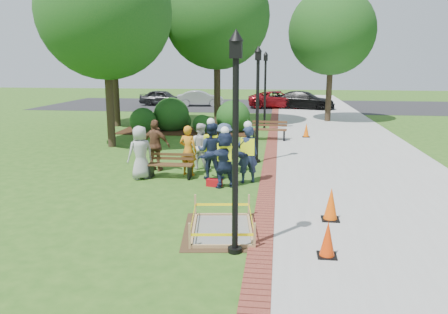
# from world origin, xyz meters

# --- Properties ---
(ground) EXTENTS (100.00, 100.00, 0.00)m
(ground) POSITION_xyz_m (0.00, 0.00, 0.00)
(ground) COLOR #285116
(ground) RESTS_ON ground
(sidewalk) EXTENTS (6.00, 60.00, 0.02)m
(sidewalk) POSITION_xyz_m (5.00, 10.00, 0.01)
(sidewalk) COLOR #9E9E99
(sidewalk) RESTS_ON ground
(brick_edging) EXTENTS (0.50, 60.00, 0.03)m
(brick_edging) POSITION_xyz_m (1.75, 10.00, 0.01)
(brick_edging) COLOR maroon
(brick_edging) RESTS_ON ground
(mulch_bed) EXTENTS (7.00, 3.00, 0.05)m
(mulch_bed) POSITION_xyz_m (-3.00, 12.00, 0.02)
(mulch_bed) COLOR #381E0F
(mulch_bed) RESTS_ON ground
(parking_lot) EXTENTS (36.00, 12.00, 0.01)m
(parking_lot) POSITION_xyz_m (0.00, 27.00, 0.00)
(parking_lot) COLOR black
(parking_lot) RESTS_ON ground
(wet_concrete_pad) EXTENTS (1.99, 2.50, 0.55)m
(wet_concrete_pad) POSITION_xyz_m (0.86, -1.94, 0.23)
(wet_concrete_pad) COLOR #47331E
(wet_concrete_pad) RESTS_ON ground
(bench_near) EXTENTS (1.46, 0.51, 0.78)m
(bench_near) POSITION_xyz_m (-1.40, 2.38, 0.25)
(bench_near) COLOR #4F2D1B
(bench_near) RESTS_ON ground
(bench_far) EXTENTS (1.70, 0.66, 0.90)m
(bench_far) POSITION_xyz_m (1.59, 9.85, 0.29)
(bench_far) COLOR brown
(bench_far) RESTS_ON ground
(cone_front) EXTENTS (0.37, 0.37, 0.73)m
(cone_front) POSITION_xyz_m (3.03, -3.01, 0.35)
(cone_front) COLOR black
(cone_front) RESTS_ON ground
(cone_back) EXTENTS (0.41, 0.41, 0.81)m
(cone_back) POSITION_xyz_m (3.32, -0.96, 0.39)
(cone_back) COLOR black
(cone_back) RESTS_ON ground
(cone_far) EXTENTS (0.36, 0.36, 0.71)m
(cone_far) POSITION_xyz_m (3.41, 10.85, 0.34)
(cone_far) COLOR black
(cone_far) RESTS_ON ground
(toolbox) EXTENTS (0.50, 0.36, 0.22)m
(toolbox) POSITION_xyz_m (0.16, 1.59, 0.11)
(toolbox) COLOR #9C0C11
(toolbox) RESTS_ON ground
(lamp_near) EXTENTS (0.28, 0.28, 4.26)m
(lamp_near) POSITION_xyz_m (1.25, -3.00, 2.48)
(lamp_near) COLOR black
(lamp_near) RESTS_ON ground
(lamp_mid) EXTENTS (0.28, 0.28, 4.26)m
(lamp_mid) POSITION_xyz_m (1.25, 5.00, 2.48)
(lamp_mid) COLOR black
(lamp_mid) RESTS_ON ground
(lamp_far) EXTENTS (0.28, 0.28, 4.26)m
(lamp_far) POSITION_xyz_m (1.25, 13.00, 2.48)
(lamp_far) COLOR black
(lamp_far) RESTS_ON ground
(tree_left) EXTENTS (5.62, 5.62, 8.54)m
(tree_left) POSITION_xyz_m (-5.31, 7.32, 5.72)
(tree_left) COLOR #3D2D1E
(tree_left) RESTS_ON ground
(tree_back) EXTENTS (6.07, 6.07, 9.30)m
(tree_back) POSITION_xyz_m (-1.66, 14.96, 6.25)
(tree_back) COLOR #3D2D1E
(tree_back) RESTS_ON ground
(tree_right) EXTENTS (5.27, 5.27, 8.15)m
(tree_right) POSITION_xyz_m (5.10, 17.22, 5.50)
(tree_right) COLOR #3D2D1E
(tree_right) RESTS_ON ground
(tree_far) EXTENTS (6.24, 6.24, 9.41)m
(tree_far) POSITION_xyz_m (-7.37, 13.50, 6.29)
(tree_far) COLOR #3D2D1E
(tree_far) RESTS_ON ground
(shrub_a) EXTENTS (1.43, 1.43, 1.43)m
(shrub_a) POSITION_xyz_m (-5.14, 11.35, 0.00)
(shrub_a) COLOR #134416
(shrub_a) RESTS_ON ground
(shrub_b) EXTENTS (1.95, 1.95, 1.95)m
(shrub_b) POSITION_xyz_m (-3.81, 12.27, 0.00)
(shrub_b) COLOR #134416
(shrub_b) RESTS_ON ground
(shrub_c) EXTENTS (1.04, 1.04, 1.04)m
(shrub_c) POSITION_xyz_m (-2.00, 11.68, 0.00)
(shrub_c) COLOR #134416
(shrub_c) RESTS_ON ground
(shrub_d) EXTENTS (1.84, 1.84, 1.84)m
(shrub_d) POSITION_xyz_m (-0.40, 12.18, 0.00)
(shrub_d) COLOR #134416
(shrub_d) RESTS_ON ground
(shrub_e) EXTENTS (1.06, 1.06, 1.06)m
(shrub_e) POSITION_xyz_m (-3.31, 12.63, 0.00)
(shrub_e) COLOR #134416
(shrub_e) RESTS_ON ground
(casual_person_a) EXTENTS (0.64, 0.63, 1.71)m
(casual_person_a) POSITION_xyz_m (-2.32, 2.17, 0.86)
(casual_person_a) COLOR #9E9E9E
(casual_person_a) RESTS_ON ground
(casual_person_b) EXTENTS (0.60, 0.46, 1.66)m
(casual_person_b) POSITION_xyz_m (-0.90, 2.82, 0.83)
(casual_person_b) COLOR orange
(casual_person_b) RESTS_ON ground
(casual_person_c) EXTENTS (0.58, 0.45, 1.62)m
(casual_person_c) POSITION_xyz_m (-0.66, 3.71, 0.81)
(casual_person_c) COLOR silver
(casual_person_c) RESTS_ON ground
(casual_person_d) EXTENTS (0.62, 0.45, 1.77)m
(casual_person_d) POSITION_xyz_m (-2.12, 3.25, 0.89)
(casual_person_d) COLOR brown
(casual_person_d) RESTS_ON ground
(casual_person_e) EXTENTS (0.64, 0.59, 1.69)m
(casual_person_e) POSITION_xyz_m (0.25, 3.25, 0.84)
(casual_person_e) COLOR #34425C
(casual_person_e) RESTS_ON ground
(hivis_worker_a) EXTENTS (0.63, 0.53, 1.84)m
(hivis_worker_a) POSITION_xyz_m (0.48, 1.55, 0.92)
(hivis_worker_a) COLOR #1D244B
(hivis_worker_a) RESTS_ON ground
(hivis_worker_b) EXTENTS (0.66, 0.53, 1.94)m
(hivis_worker_b) POSITION_xyz_m (1.11, 2.14, 0.96)
(hivis_worker_b) COLOR #1C2B4A
(hivis_worker_b) RESTS_ON ground
(hivis_worker_c) EXTENTS (0.60, 0.41, 1.97)m
(hivis_worker_c) POSITION_xyz_m (-0.08, 2.45, 0.97)
(hivis_worker_c) COLOR #1A2B45
(hivis_worker_c) RESTS_ON ground
(parked_car_a) EXTENTS (2.50, 4.72, 1.47)m
(parked_car_a) POSITION_xyz_m (-7.96, 25.85, 0.00)
(parked_car_a) COLOR #232325
(parked_car_a) RESTS_ON ground
(parked_car_b) EXTENTS (2.48, 4.56, 1.41)m
(parked_car_b) POSITION_xyz_m (-4.68, 25.89, 0.00)
(parked_car_b) COLOR #BBBAC0
(parked_car_b) RESTS_ON ground
(parked_car_c) EXTENTS (2.32, 4.72, 1.50)m
(parked_car_c) POSITION_xyz_m (1.95, 25.09, 0.00)
(parked_car_c) COLOR maroon
(parked_car_c) RESTS_ON ground
(parked_car_d) EXTENTS (3.09, 5.04, 1.53)m
(parked_car_d) POSITION_xyz_m (4.00, 24.66, 0.00)
(parked_car_d) COLOR black
(parked_car_d) RESTS_ON ground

